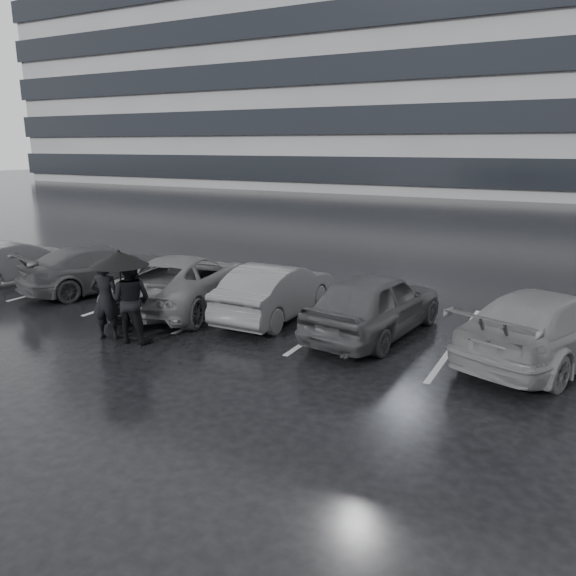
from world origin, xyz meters
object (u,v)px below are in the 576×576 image
(pedestrian_left, at_px, (106,300))
(car_west_b, at_px, (183,281))
(car_west_d, at_px, (17,261))
(car_west_a, at_px, (276,291))
(pedestrian_right, at_px, (131,300))
(car_west_c, at_px, (100,268))
(car_east, at_px, (547,326))
(car_main, at_px, (375,303))

(pedestrian_left, bearing_deg, car_west_b, -109.36)
(car_west_d, bearing_deg, car_west_a, -167.89)
(car_west_d, relative_size, pedestrian_right, 2.03)
(car_west_c, distance_m, pedestrian_right, 4.83)
(pedestrian_left, bearing_deg, pedestrian_right, 168.87)
(pedestrian_right, bearing_deg, car_west_a, -133.28)
(car_west_b, relative_size, pedestrian_right, 2.67)
(car_west_d, distance_m, car_east, 14.69)
(car_west_b, relative_size, car_east, 1.03)
(car_west_d, xyz_separation_m, pedestrian_left, (6.37, -2.59, 0.26))
(car_west_b, bearing_deg, car_east, 168.26)
(car_west_b, xyz_separation_m, car_west_c, (-3.16, 0.24, -0.03))
(car_west_d, bearing_deg, car_west_b, -169.78)
(car_west_a, distance_m, car_west_c, 5.67)
(car_east, bearing_deg, pedestrian_right, 40.59)
(car_west_a, relative_size, car_west_c, 0.89)
(pedestrian_right, bearing_deg, car_west_c, -48.56)
(car_west_c, height_order, car_west_d, car_west_c)
(car_west_a, relative_size, pedestrian_left, 2.28)
(car_main, xyz_separation_m, car_west_d, (-11.29, -0.34, -0.10))
(car_west_c, distance_m, car_east, 11.59)
(car_west_a, distance_m, pedestrian_left, 3.90)
(car_west_d, height_order, pedestrian_right, pedestrian_right)
(car_west_a, bearing_deg, car_main, 175.64)
(car_west_c, bearing_deg, car_west_b, -164.95)
(car_main, distance_m, car_west_c, 8.20)
(car_west_c, xyz_separation_m, car_east, (11.59, 0.09, 0.04))
(car_west_d, bearing_deg, car_west_c, -164.02)
(car_east, bearing_deg, car_main, 21.90)
(car_west_a, height_order, car_east, car_east)
(car_west_c, bearing_deg, car_main, -160.89)
(car_west_a, distance_m, car_west_d, 8.77)
(car_main, height_order, car_west_d, car_main)
(car_west_c, xyz_separation_m, pedestrian_right, (3.89, -2.86, 0.26))
(car_west_a, bearing_deg, pedestrian_left, 51.18)
(car_west_a, xyz_separation_m, car_east, (5.92, -0.01, 0.03))
(car_west_a, relative_size, car_east, 0.84)
(car_west_b, distance_m, car_west_d, 6.25)
(car_west_a, height_order, pedestrian_right, pedestrian_right)
(car_west_b, bearing_deg, car_west_a, 173.83)
(car_west_a, height_order, car_west_c, car_west_a)
(car_main, distance_m, pedestrian_right, 5.16)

